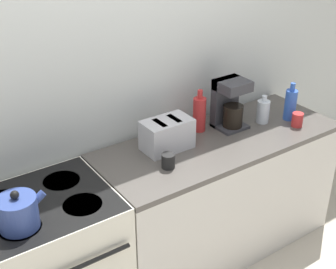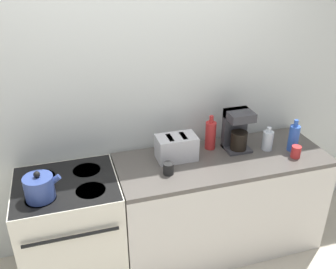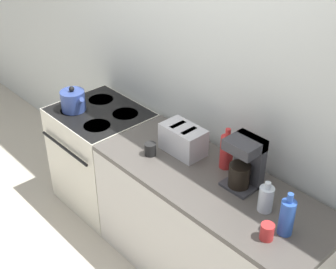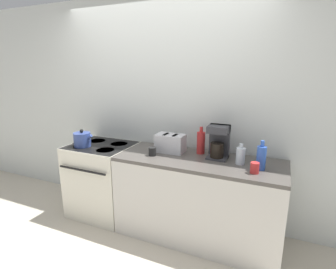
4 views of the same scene
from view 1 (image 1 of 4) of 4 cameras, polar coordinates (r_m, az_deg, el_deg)
The scene contains 11 objects.
wall_back at distance 2.89m, azimuth -7.37°, elevation 6.49°, with size 8.00×0.05×2.60m.
stove at distance 2.83m, azimuth -13.98°, elevation -15.07°, with size 0.74×0.69×0.88m.
counter_block at distance 3.32m, azimuth 6.02°, elevation -7.24°, with size 1.69×0.66×0.88m.
kettle at distance 2.38m, azimuth -17.79°, elevation -9.02°, with size 0.25×0.20×0.21m.
toaster at distance 2.91m, azimuth -0.12°, elevation 0.01°, with size 0.31×0.19×0.20m.
coffee_maker at distance 3.19m, azimuth 7.48°, elevation 3.85°, with size 0.20×0.19×0.34m.
bottle_red at distance 3.13m, azimuth 3.85°, elevation 2.54°, with size 0.09×0.09×0.29m.
bottle_clear at distance 3.32m, azimuth 11.51°, elevation 2.81°, with size 0.09×0.09×0.20m.
bottle_blue at distance 3.40m, azimuth 14.70°, elevation 3.59°, with size 0.08×0.08×0.27m.
cup_black at distance 2.74m, azimuth 0.03°, elevation -3.23°, with size 0.08×0.08×0.09m.
cup_red at distance 3.33m, azimuth 15.49°, elevation 1.75°, with size 0.08×0.08×0.10m.
Camera 1 is at (-1.22, -1.70, 2.34)m, focal length 50.00 mm.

